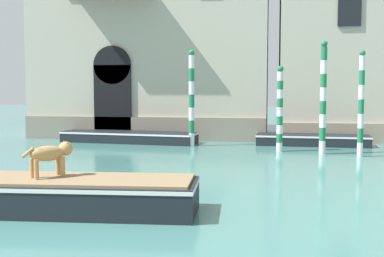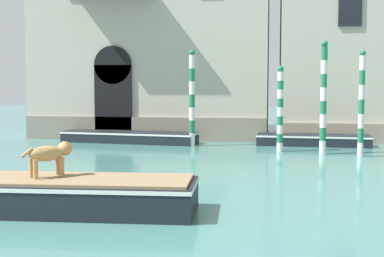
{
  "view_description": "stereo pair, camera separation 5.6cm",
  "coord_description": "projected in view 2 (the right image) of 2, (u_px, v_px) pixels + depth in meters",
  "views": [
    {
      "loc": [
        6.49,
        -3.63,
        2.71
      ],
      "look_at": [
        3.86,
        14.05,
        1.2
      ],
      "focal_mm": 50.0,
      "sensor_mm": 36.0,
      "label": 1
    },
    {
      "loc": [
        6.54,
        -3.62,
        2.71
      ],
      "look_at": [
        3.86,
        14.05,
        1.2
      ],
      "focal_mm": 50.0,
      "sensor_mm": 36.0,
      "label": 2
    }
  ],
  "objects": [
    {
      "name": "boat_moored_far",
      "position": [
        313.0,
        140.0,
        23.39
      ],
      "size": [
        4.94,
        1.64,
        0.48
      ],
      "rotation": [
        0.0,
        0.0,
        -0.05
      ],
      "color": "black",
      "rests_on": "ground_plane"
    },
    {
      "name": "boat_moored_near_palazzo",
      "position": [
        129.0,
        137.0,
        24.56
      ],
      "size": [
        6.43,
        2.3,
        0.5
      ],
      "rotation": [
        0.0,
        0.0,
        -0.13
      ],
      "color": "black",
      "rests_on": "ground_plane"
    },
    {
      "name": "mooring_pole_4",
      "position": [
        361.0,
        103.0,
        19.6
      ],
      "size": [
        0.22,
        0.22,
        3.93
      ],
      "color": "white",
      "rests_on": "ground_plane"
    },
    {
      "name": "boat_foreground",
      "position": [
        41.0,
        193.0,
        11.33
      ],
      "size": [
        6.68,
        2.11,
        0.73
      ],
      "rotation": [
        0.0,
        0.0,
        0.06
      ],
      "color": "black",
      "rests_on": "ground_plane"
    },
    {
      "name": "mooring_pole_5",
      "position": [
        280.0,
        108.0,
        21.21
      ],
      "size": [
        0.25,
        0.25,
        3.41
      ],
      "color": "white",
      "rests_on": "ground_plane"
    },
    {
      "name": "mooring_pole_0",
      "position": [
        323.0,
        97.0,
        20.35
      ],
      "size": [
        0.25,
        0.25,
        4.33
      ],
      "color": "white",
      "rests_on": "ground_plane"
    },
    {
      "name": "dog_on_deck",
      "position": [
        50.0,
        154.0,
        11.34
      ],
      "size": [
        0.85,
        0.9,
        0.75
      ],
      "rotation": [
        0.0,
        0.0,
        0.82
      ],
      "color": "tan",
      "rests_on": "boat_foreground"
    },
    {
      "name": "mooring_pole_2",
      "position": [
        192.0,
        98.0,
        23.0
      ],
      "size": [
        0.26,
        0.26,
        4.15
      ],
      "color": "white",
      "rests_on": "ground_plane"
    }
  ]
}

